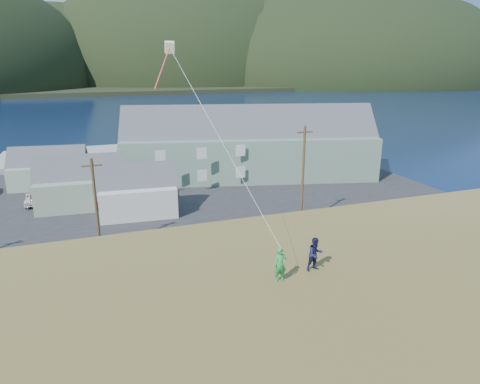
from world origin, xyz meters
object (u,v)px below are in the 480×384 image
(lodge, at_px, (249,144))
(shed_palegreen_far, at_px, (48,168))
(kite_flyer_navy, at_px, (315,254))
(wharf, at_px, (85,157))
(kite_flyer_green, at_px, (280,265))
(shed_white, at_px, (138,191))
(shed_palegreen_near, at_px, (80,184))

(lodge, bearing_deg, shed_palegreen_far, -175.09)
(lodge, height_order, kite_flyer_navy, lodge)
(wharf, relative_size, kite_flyer_green, 17.85)
(shed_white, relative_size, shed_palegreen_far, 0.85)
(lodge, relative_size, shed_white, 4.12)
(wharf, height_order, kite_flyer_navy, kite_flyer_navy)
(wharf, bearing_deg, shed_palegreen_far, -105.43)
(shed_palegreen_far, bearing_deg, shed_palegreen_near, -59.84)
(lodge, bearing_deg, shed_white, -134.11)
(shed_white, distance_m, kite_flyer_navy, 30.46)
(shed_white, relative_size, kite_flyer_green, 5.91)
(kite_flyer_green, bearing_deg, kite_flyer_navy, 14.71)
(lodge, distance_m, kite_flyer_navy, 41.82)
(wharf, xyz_separation_m, kite_flyer_navy, (9.70, -59.37, 7.48))
(shed_white, bearing_deg, kite_flyer_navy, -77.31)
(shed_palegreen_near, bearing_deg, shed_palegreen_far, 116.02)
(lodge, distance_m, shed_palegreen_near, 22.84)
(shed_white, height_order, shed_palegreen_far, shed_white)
(kite_flyer_navy, bearing_deg, lodge, 67.69)
(shed_palegreen_near, distance_m, shed_white, 7.43)
(shed_palegreen_far, height_order, kite_flyer_navy, kite_flyer_navy)
(wharf, relative_size, kite_flyer_navy, 17.69)
(wharf, height_order, kite_flyer_green, kite_flyer_green)
(wharf, xyz_separation_m, shed_palegreen_near, (-0.32, -24.94, 2.16))
(shed_white, xyz_separation_m, kite_flyer_navy, (4.33, -29.66, 5.41))
(shed_palegreen_far, xyz_separation_m, kite_flyer_green, (12.14, -44.41, 5.49))
(lodge, xyz_separation_m, shed_palegreen_near, (-22.08, -5.48, -2.01))
(shed_palegreen_near, bearing_deg, lodge, 17.72)
(shed_palegreen_near, distance_m, kite_flyer_navy, 36.25)
(lodge, xyz_separation_m, shed_palegreen_far, (-26.00, 4.10, -2.19))
(shed_palegreen_far, height_order, kite_flyer_green, kite_flyer_green)
(shed_palegreen_near, bearing_deg, shed_white, -36.16)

